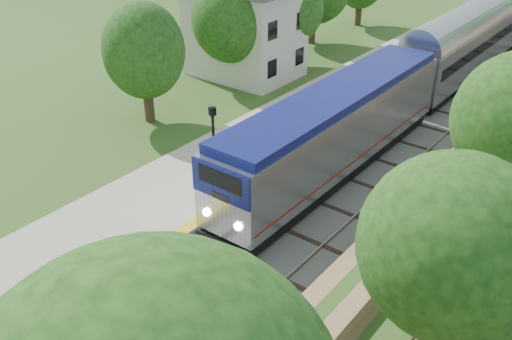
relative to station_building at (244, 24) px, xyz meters
The scene contains 6 objects.
platform 16.99m from the station_building, 57.86° to the right, with size 6.40×68.00×0.38m, color #A7A087.
yellow_stripe 18.58m from the station_building, 50.24° to the right, with size 0.55×68.00×0.01m, color gold.
station_building is the anchor object (origin of this frame).
trees_behind_platform 9.76m from the station_building, 73.13° to the right, with size 7.82×53.32×7.21m.
lamppost_far 18.66m from the station_building, 56.17° to the right, with size 0.45×0.45×4.54m.
signal_farside 20.92m from the station_building, 15.10° to the right, with size 0.32×0.25×5.82m.
Camera 1 is at (13.54, -4.31, 15.62)m, focal length 40.00 mm.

